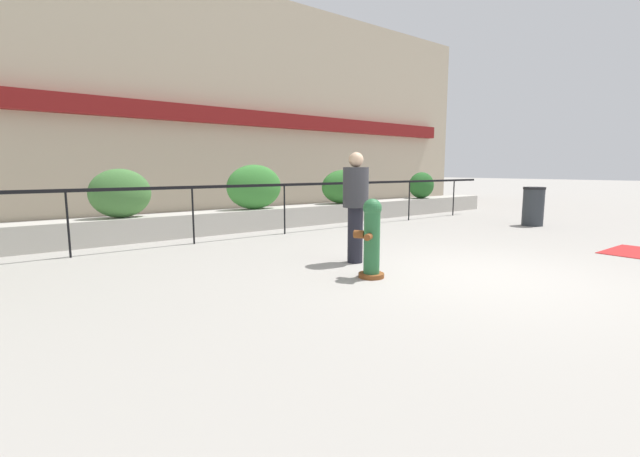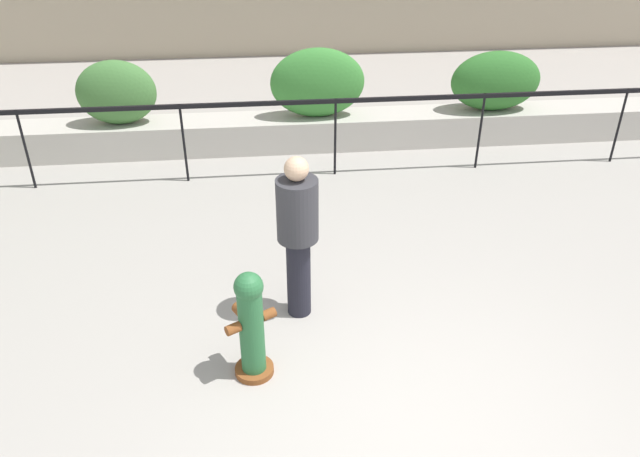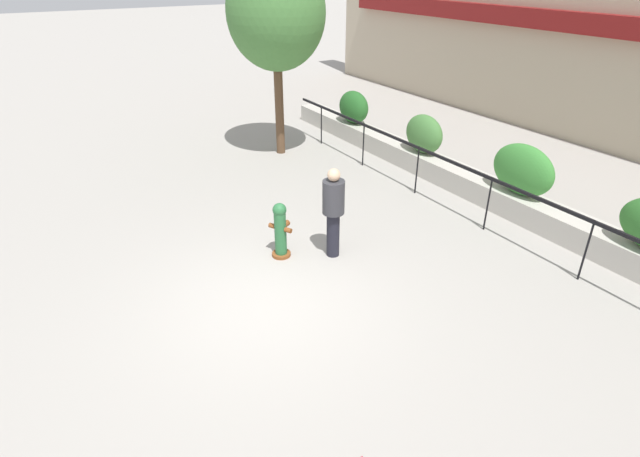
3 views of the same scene
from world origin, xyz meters
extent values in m
plane|color=#9E9991|center=(0.00, 0.00, 0.00)|extent=(120.00, 120.00, 0.00)
cube|color=#B7B2A8|center=(0.00, 6.00, 0.25)|extent=(18.00, 0.70, 0.50)
cube|color=black|center=(0.00, 4.90, 1.12)|extent=(15.00, 0.05, 0.06)
cylinder|color=black|center=(-6.43, 4.90, 0.57)|extent=(0.04, 0.04, 1.15)
cylinder|color=black|center=(-4.29, 4.90, 0.57)|extent=(0.04, 0.04, 1.15)
cylinder|color=black|center=(-2.14, 4.90, 0.57)|extent=(0.04, 0.04, 1.15)
cylinder|color=black|center=(0.00, 4.90, 0.57)|extent=(0.04, 0.04, 1.15)
cylinder|color=black|center=(2.14, 4.90, 0.57)|extent=(0.04, 0.04, 1.15)
ellipsoid|color=#235B23|center=(-6.35, 6.00, 0.98)|extent=(1.17, 0.70, 0.96)
ellipsoid|color=#427538|center=(-3.19, 6.00, 0.99)|extent=(1.19, 0.61, 0.98)
ellipsoid|color=#387F33|center=(-0.14, 6.00, 1.04)|extent=(1.47, 0.58, 1.08)
cylinder|color=brown|center=(-1.25, 0.85, 0.03)|extent=(0.48, 0.48, 0.06)
cylinder|color=#286638|center=(-1.25, 0.85, 0.48)|extent=(0.30, 0.30, 0.85)
sphere|color=#286638|center=(-1.25, 0.85, 0.95)|extent=(0.25, 0.25, 0.25)
cylinder|color=brown|center=(-1.33, 1.01, 0.59)|extent=(0.17, 0.18, 0.11)
cylinder|color=brown|center=(-1.09, 0.93, 0.59)|extent=(0.15, 0.14, 0.09)
cylinder|color=brown|center=(-1.40, 0.77, 0.59)|extent=(0.15, 0.14, 0.09)
cylinder|color=brown|center=(-6.36, 3.49, 1.28)|extent=(0.24, 0.24, 2.56)
ellipsoid|color=#427538|center=(-6.36, 3.49, 3.74)|extent=(2.76, 2.49, 2.90)
cylinder|color=black|center=(-0.77, 1.70, 0.44)|extent=(0.29, 0.29, 0.88)
cylinder|color=#333338|center=(-0.77, 1.70, 1.19)|extent=(0.49, 0.49, 0.62)
sphere|color=#D6AD89|center=(-0.77, 1.70, 1.61)|extent=(0.23, 0.23, 0.23)
camera|label=1|loc=(-5.31, -3.22, 1.47)|focal=24.00mm
camera|label=2|loc=(-1.10, -3.39, 4.01)|focal=35.00mm
camera|label=3|loc=(5.99, -2.69, 4.89)|focal=28.00mm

